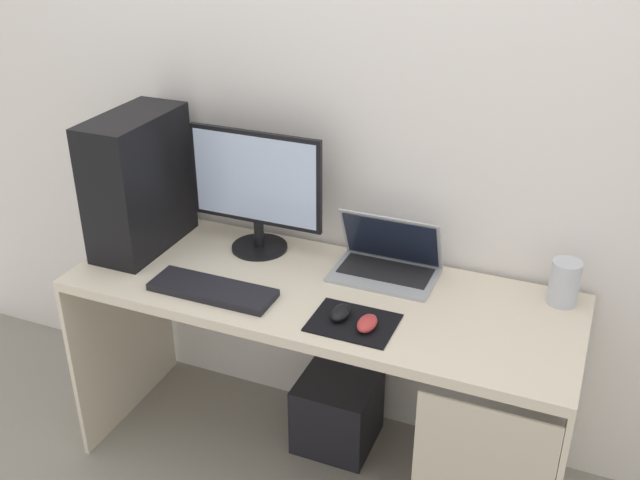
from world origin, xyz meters
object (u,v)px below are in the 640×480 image
Objects in this scene: monitor at (256,189)px; keyboard at (213,290)px; speaker at (565,283)px; subwoofer at (337,411)px; laptop at (387,262)px; mouse_right at (367,323)px; pc_tower at (138,182)px; mouse_left at (341,313)px.

keyboard is (-0.00, -0.33, -0.23)m from monitor.
subwoofer is (-0.73, -0.08, -0.69)m from speaker.
speaker is at bearing 6.50° from subwoofer.
laptop reaches higher than subwoofer.
laptop is 0.35m from mouse_right.
pc_tower is 0.42m from monitor.
mouse_left is at bearing -149.87° from speaker.
speaker is 1.13m from keyboard.
pc_tower reaches higher than monitor.
speaker is at bearing 30.13° from mouse_left.
subwoofer is at bearing 41.95° from keyboard.
mouse_left is at bearing -35.17° from monitor.
mouse_left reaches higher than keyboard.
speaker is at bearing 2.62° from monitor.
pc_tower is at bearing 167.41° from mouse_left.
mouse_right is at bearing -12.81° from pc_tower.
speaker reaches higher than subwoofer.
laptop is 0.58m from speaker.
mouse_left is (0.84, -0.19, -0.22)m from pc_tower.
pc_tower reaches higher than laptop.
laptop is at bearing 8.63° from pc_tower.
pc_tower is 3.32× the size of speaker.
subwoofer is (-0.21, 0.30, -0.64)m from mouse_right.
subwoofer is at bearing 6.78° from pc_tower.
pc_tower is 1.73× the size of subwoofer.
keyboard is 0.54m from mouse_right.
laptop is 3.65× the size of mouse_right.
monitor reaches higher than laptop.
monitor is 1.74× the size of subwoofer.
laptop is 0.68m from subwoofer.
speaker is (0.58, 0.04, 0.03)m from laptop.
keyboard is 4.38× the size of mouse_left.
keyboard is 0.77m from subwoofer.
monitor is at bearing 173.98° from subwoofer.
monitor is 1.41× the size of laptop.
mouse_right is (-0.52, -0.38, -0.05)m from speaker.
speaker is at bearing 36.27° from mouse_right.
mouse_left reaches higher than subwoofer.
subwoofer is at bearing 124.50° from mouse_right.
monitor is at bearing 147.94° from mouse_right.
mouse_right is at bearing -55.50° from subwoofer.
monitor is 0.52m from laptop.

